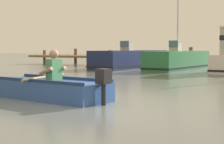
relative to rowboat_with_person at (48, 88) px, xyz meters
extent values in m
plane|color=slate|center=(1.34, -0.51, -0.25)|extent=(120.00, 120.00, 0.00)
cube|color=brown|center=(-6.89, 15.30, 0.36)|extent=(12.59, 1.50, 0.16)
cylinder|color=brown|center=(-12.79, 16.00, 0.28)|extent=(0.24, 0.24, 1.06)
cylinder|color=brown|center=(-9.84, 16.00, 0.34)|extent=(0.24, 0.24, 1.18)
cylinder|color=brown|center=(-6.89, 16.00, 0.29)|extent=(0.24, 0.24, 1.08)
cylinder|color=brown|center=(-3.94, 14.60, 0.29)|extent=(0.24, 0.24, 1.09)
cylinder|color=brown|center=(-1.00, 16.00, 0.39)|extent=(0.24, 0.24, 1.28)
cube|color=#2D519E|center=(0.07, -0.01, -0.03)|extent=(3.23, 1.57, 0.44)
cube|color=#2D519E|center=(-1.64, 0.26, -0.03)|extent=(0.49, 0.66, 0.42)
cube|color=navy|center=(-0.01, -0.52, 0.22)|extent=(3.01, 0.56, 0.08)
cube|color=navy|center=(0.15, 0.49, 0.22)|extent=(3.01, 0.56, 0.08)
cube|color=#3C62B2|center=(0.17, -0.03, 0.15)|extent=(0.44, 1.04, 0.06)
cylinder|color=black|center=(1.70, -0.27, 0.02)|extent=(0.11, 0.11, 0.54)
cube|color=black|center=(1.70, -0.27, 0.37)|extent=(0.28, 0.31, 0.32)
cube|color=#3F7F4C|center=(0.22, -0.04, 0.45)|extent=(0.27, 0.37, 0.52)
sphere|color=#9E7051|center=(0.22, -0.04, 0.83)|extent=(0.22, 0.22, 0.22)
cylinder|color=#9E7051|center=(0.13, -0.24, 0.43)|extent=(0.43, 0.16, 0.23)
cylinder|color=#9E7051|center=(0.20, 0.19, 0.43)|extent=(0.43, 0.16, 0.23)
cylinder|color=tan|center=(-0.25, 0.19, 0.25)|extent=(0.37, 1.98, 0.06)
cube|color=#19234C|center=(-3.98, 13.31, 0.29)|extent=(2.38, 6.86, 1.08)
cube|color=black|center=(-3.98, 13.31, -0.06)|extent=(2.42, 6.90, 0.10)
cube|color=#B2ADA3|center=(-4.02, 12.80, 1.04)|extent=(0.65, 0.56, 0.44)
cube|color=slate|center=(-4.05, 12.55, 1.22)|extent=(0.61, 0.10, 0.36)
cube|color=#287042|center=(-0.79, 12.77, 0.28)|extent=(2.14, 5.97, 1.06)
cube|color=black|center=(-0.79, 12.77, -0.07)|extent=(2.18, 6.01, 0.10)
cube|color=beige|center=(-0.83, 12.33, 1.02)|extent=(0.59, 0.55, 0.44)
cube|color=slate|center=(-0.86, 12.08, 1.20)|extent=(0.54, 0.10, 0.36)
cylinder|color=silver|center=(-0.80, 12.62, 2.54)|extent=(0.10, 0.10, 3.48)
camera|label=1|loc=(5.48, -7.03, 0.97)|focal=58.44mm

